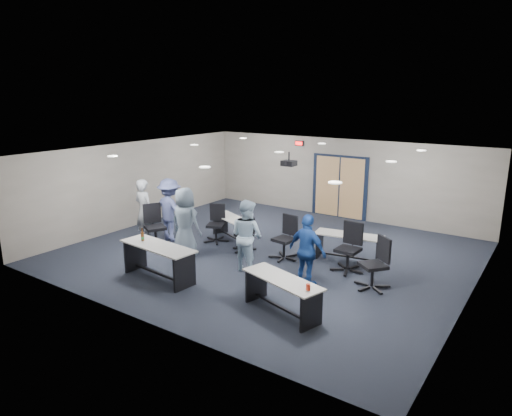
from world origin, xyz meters
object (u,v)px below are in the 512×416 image
Objects in this scene: table_front_right at (282,289)px; person_back at (170,210)px; chair_back_b at (244,234)px; chair_loose_right at (373,263)px; person_plaid at (185,222)px; person_navy at (307,251)px; table_back_left at (232,225)px; chair_back_c at (284,238)px; table_front_left at (158,256)px; chair_back_d at (348,248)px; table_back_right at (348,243)px; chair_loose_left at (155,226)px; person_gray at (144,210)px; person_lightblue at (247,236)px; chair_back_a at (216,224)px.

person_back is (-5.03, 2.04, 0.42)m from table_front_right.
person_back reaches higher than chair_back_b.
person_back is at bearing 174.27° from table_front_right.
person_plaid reaches higher than chair_loose_right.
person_navy reaches higher than chair_loose_right.
table_back_left is 2.16m from chair_back_c.
table_front_left is 3.42m from person_navy.
chair_back_c is (1.73, 2.75, 0.01)m from table_front_left.
chair_back_d is at bearing -172.21° from person_back.
table_front_right is 1.65× the size of chair_back_c.
chair_back_d is at bearing -77.40° from table_back_right.
chair_loose_right is at bearing 33.02° from table_front_left.
person_gray is at bearing 101.41° from chair_loose_left.
table_front_left is 1.12× the size of person_back.
chair_loose_left is (-2.28, -1.08, 0.11)m from chair_back_b.
chair_back_b is at bearing -169.77° from table_back_right.
chair_back_d is at bearing 45.10° from table_front_left.
person_navy is (3.40, -1.71, 0.38)m from table_back_left.
chair_back_d is 0.65× the size of person_plaid.
person_navy reaches higher than chair_back_d.
chair_loose_right reaches higher than chair_back_b.
table_front_right is at bearing -91.82° from chair_back_d.
table_front_left is 2.35m from chair_loose_left.
table_back_left is 1.03× the size of person_navy.
person_lightblue is (0.86, -1.07, 0.40)m from chair_back_b.
person_back reaches higher than person_lightblue.
table_front_right is 2.36m from chair_loose_right.
person_plaid is at bearing 11.22° from person_lightblue.
chair_back_c reaches higher than chair_back_b.
chair_back_d is 1.02× the size of chair_loose_right.
person_back is (-3.17, 0.61, 0.04)m from person_lightblue.
person_gray is at bearing -171.06° from table_back_right.
person_navy is at bearing -62.48° from chair_loose_left.
chair_back_d is 5.91m from person_gray.
chair_loose_right is 0.64× the size of person_back.
person_back reaches higher than chair_back_d.
person_lightblue reaches higher than chair_back_b.
table_front_left is at bearing 145.86° from person_gray.
chair_loose_right is at bearing -140.02° from person_navy.
table_back_left is at bearing 174.66° from chair_back_c.
chair_back_a is 2.39m from person_lightblue.
chair_back_d is 1.00× the size of chair_loose_left.
chair_back_d is 1.05m from chair_loose_right.
table_back_right is (3.14, 3.59, -0.08)m from table_front_left.
person_navy is at bearing 2.94° from chair_back_b.
person_plaid is (-0.54, 1.50, 0.36)m from table_front_left.
table_back_left is at bearing 101.48° from table_front_left.
chair_back_b is 1.43m from person_lightblue.
chair_loose_right is at bearing 20.66° from chair_back_b.
chair_loose_left is (-1.75, 1.57, 0.03)m from table_front_left.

